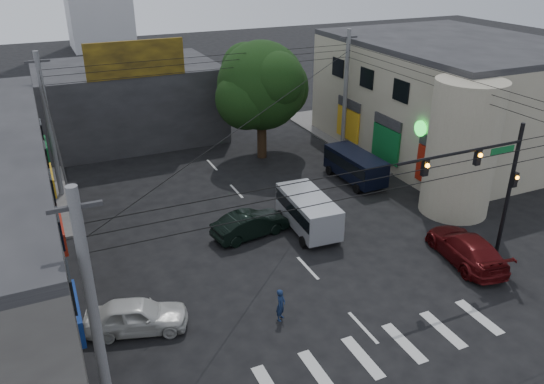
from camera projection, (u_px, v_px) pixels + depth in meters
ground at (328, 290)px, 24.92m from camera, size 160.00×160.00×0.00m
sidewalk_far_right at (404, 128)px, 46.46m from camera, size 16.00×16.00×0.15m
building_right at (449, 98)px, 40.67m from camera, size 14.00×18.00×8.00m
corner_column at (462, 149)px, 30.63m from camera, size 4.00×4.00×8.00m
building_far at (129, 101)px, 43.58m from camera, size 14.00×10.00×6.00m
billboard at (135, 59)px, 37.71m from camera, size 7.00×0.30×2.60m
street_tree at (261, 86)px, 38.10m from camera, size 6.40×6.40×8.70m
traffic_gantry at (487, 176)px, 24.96m from camera, size 7.10×0.35×7.20m
utility_pole_near_left at (97, 331)px, 15.32m from camera, size 0.32×0.32×9.20m
utility_pole_far_left at (50, 128)px, 32.22m from camera, size 0.32×0.32×9.20m
utility_pole_far_right at (345, 92)px, 40.08m from camera, size 0.32×0.32×9.20m
dark_sedan at (250, 224)px, 29.23m from camera, size 2.84×4.80×1.43m
white_compact at (137, 316)px, 22.04m from camera, size 4.02×5.14×1.43m
maroon_sedan at (466, 248)px, 26.87m from camera, size 3.82×5.90×1.51m
silver_minivan at (308, 214)px, 29.67m from camera, size 5.07×2.62×2.07m
navy_van at (355, 167)px, 35.90m from camera, size 5.13×2.19×2.01m
traffic_officer at (281, 305)px, 22.64m from camera, size 0.91×0.91×1.51m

